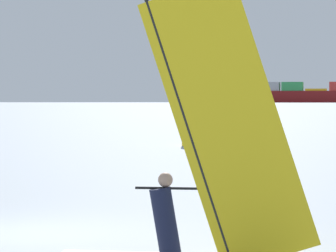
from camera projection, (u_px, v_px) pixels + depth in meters
ground_plane at (18, 235)px, 13.87m from camera, size 4000.00×4000.00×0.00m
windsurfer at (189, 182)px, 11.33m from camera, size 3.88×1.02×4.53m
cargo_ship at (311, 94)px, 896.83m from camera, size 220.22×44.52×41.72m
channel_buoy at (192, 126)px, 41.01m from camera, size 1.04×1.04×2.39m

